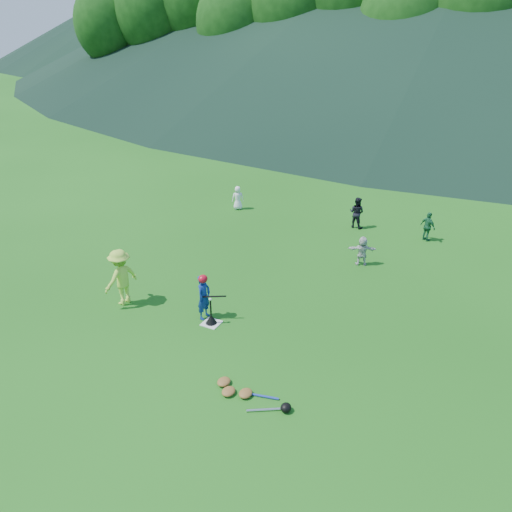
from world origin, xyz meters
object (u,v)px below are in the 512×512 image
at_px(fielder_a, 238,198).
at_px(equipment_pile, 245,394).
at_px(fielder_c, 428,227).
at_px(fielder_b, 357,213).
at_px(fielder_d, 362,251).
at_px(home_plate, 211,323).
at_px(batter_child, 204,297).
at_px(batting_tee, 211,319).
at_px(adult_coach, 121,277).

relative_size(fielder_a, equipment_pile, 0.54).
distance_m(fielder_c, equipment_pile, 10.29).
height_order(fielder_b, fielder_d, fielder_b).
bearing_deg(fielder_d, home_plate, 42.06).
bearing_deg(batter_child, fielder_c, -25.82).
distance_m(fielder_c, batting_tee, 9.03).
height_order(fielder_b, equipment_pile, fielder_b).
distance_m(batter_child, fielder_b, 8.12).
distance_m(adult_coach, fielder_c, 10.70).
bearing_deg(batting_tee, fielder_b, 80.91).
relative_size(adult_coach, fielder_c, 1.53).
xyz_separation_m(adult_coach, fielder_b, (4.04, 8.39, -0.22)).
height_order(batter_child, equipment_pile, batter_child).
bearing_deg(batting_tee, batter_child, 151.16).
height_order(fielder_a, fielder_c, fielder_c).
distance_m(home_plate, adult_coach, 2.86).
relative_size(batter_child, fielder_d, 1.28).
relative_size(adult_coach, fielder_a, 1.66).
distance_m(fielder_c, fielder_d, 3.30).
bearing_deg(batter_child, fielder_b, -9.32).
bearing_deg(adult_coach, batting_tee, 104.87).
distance_m(adult_coach, fielder_b, 9.31).
height_order(home_plate, equipment_pile, equipment_pile).
xyz_separation_m(fielder_a, fielder_d, (6.07, -2.57, -0.00)).
bearing_deg(fielder_b, fielder_c, -172.53).
distance_m(fielder_b, batting_tee, 8.25).
bearing_deg(home_plate, fielder_b, 80.91).
bearing_deg(fielder_c, equipment_pile, 111.22).
relative_size(batter_child, equipment_pile, 0.69).
distance_m(batter_child, equipment_pile, 3.32).
bearing_deg(home_plate, batter_child, 151.16).
distance_m(batter_child, fielder_d, 5.71).
bearing_deg(home_plate, fielder_d, 64.83).
bearing_deg(home_plate, adult_coach, -174.64).
bearing_deg(fielder_b, fielder_a, 12.00).
xyz_separation_m(home_plate, batter_child, (-0.32, 0.18, 0.61)).
bearing_deg(fielder_d, adult_coach, 23.67).
bearing_deg(fielder_a, home_plate, 80.95).
bearing_deg(home_plate, batting_tee, 0.00).
bearing_deg(fielder_d, fielder_c, -139.39).
relative_size(fielder_c, batting_tee, 1.56).
bearing_deg(batting_tee, fielder_a, 115.12).
distance_m(home_plate, fielder_b, 8.26).
bearing_deg(fielder_c, fielder_a, 34.07).
height_order(fielder_d, batting_tee, fielder_d).
bearing_deg(fielder_a, equipment_pile, 86.42).
bearing_deg(batting_tee, fielder_d, 64.83).
relative_size(fielder_b, fielder_d, 1.22).
bearing_deg(batting_tee, fielder_c, 64.30).
bearing_deg(equipment_pile, home_plate, 136.82).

